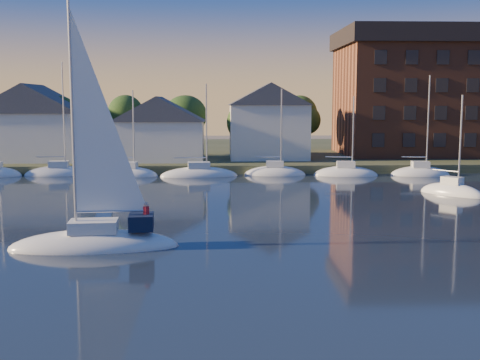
{
  "coord_description": "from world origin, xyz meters",
  "views": [
    {
      "loc": [
        1.43,
        -19.62,
        8.48
      ],
      "look_at": [
        2.93,
        22.0,
        3.01
      ],
      "focal_mm": 45.0,
      "sensor_mm": 36.0,
      "label": 1
    }
  ],
  "objects_px": {
    "condo_block": "(449,92)",
    "clubhouse_east": "(268,120)",
    "clubhouse_centre": "(160,128)",
    "hero_sailboat": "(96,238)",
    "clubhouse_west": "(34,121)",
    "drifting_sailboat_right": "(452,194)"
  },
  "relations": [
    {
      "from": "condo_block",
      "to": "clubhouse_east",
      "type": "bearing_deg",
      "value": -167.11
    },
    {
      "from": "clubhouse_centre",
      "to": "hero_sailboat",
      "type": "distance_m",
      "value": 42.45
    },
    {
      "from": "clubhouse_west",
      "to": "condo_block",
      "type": "bearing_deg",
      "value": 7.07
    },
    {
      "from": "condo_block",
      "to": "hero_sailboat",
      "type": "bearing_deg",
      "value": -128.35
    },
    {
      "from": "clubhouse_centre",
      "to": "hero_sailboat",
      "type": "bearing_deg",
      "value": -89.56
    },
    {
      "from": "hero_sailboat",
      "to": "drifting_sailboat_right",
      "type": "xyz_separation_m",
      "value": [
        28.42,
        19.14,
        -0.52
      ]
    },
    {
      "from": "clubhouse_west",
      "to": "hero_sailboat",
      "type": "height_order",
      "value": "hero_sailboat"
    },
    {
      "from": "clubhouse_centre",
      "to": "condo_block",
      "type": "relative_size",
      "value": 0.37
    },
    {
      "from": "clubhouse_east",
      "to": "drifting_sailboat_right",
      "type": "height_order",
      "value": "clubhouse_east"
    },
    {
      "from": "clubhouse_east",
      "to": "clubhouse_centre",
      "type": "bearing_deg",
      "value": -171.87
    },
    {
      "from": "condo_block",
      "to": "hero_sailboat",
      "type": "height_order",
      "value": "condo_block"
    },
    {
      "from": "clubhouse_centre",
      "to": "condo_block",
      "type": "height_order",
      "value": "condo_block"
    },
    {
      "from": "clubhouse_centre",
      "to": "clubhouse_east",
      "type": "xyz_separation_m",
      "value": [
        14.0,
        2.0,
        0.87
      ]
    },
    {
      "from": "hero_sailboat",
      "to": "clubhouse_west",
      "type": "bearing_deg",
      "value": -73.82
    },
    {
      "from": "condo_block",
      "to": "drifting_sailboat_right",
      "type": "distance_m",
      "value": 34.39
    },
    {
      "from": "clubhouse_west",
      "to": "hero_sailboat",
      "type": "relative_size",
      "value": 0.9
    },
    {
      "from": "clubhouse_centre",
      "to": "clubhouse_east",
      "type": "height_order",
      "value": "clubhouse_east"
    },
    {
      "from": "drifting_sailboat_right",
      "to": "hero_sailboat",
      "type": "bearing_deg",
      "value": -96.12
    },
    {
      "from": "clubhouse_centre",
      "to": "condo_block",
      "type": "distance_m",
      "value": 41.05
    },
    {
      "from": "clubhouse_centre",
      "to": "hero_sailboat",
      "type": "relative_size",
      "value": 0.77
    },
    {
      "from": "clubhouse_west",
      "to": "clubhouse_east",
      "type": "xyz_separation_m",
      "value": [
        30.0,
        1.0,
        0.07
      ]
    },
    {
      "from": "condo_block",
      "to": "hero_sailboat",
      "type": "xyz_separation_m",
      "value": [
        -39.67,
        -50.15,
        -9.17
      ]
    }
  ]
}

